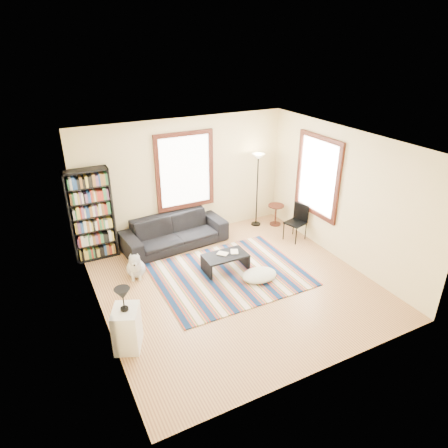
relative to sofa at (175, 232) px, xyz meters
name	(u,v)px	position (x,y,z in m)	size (l,w,h in m)	color
floor	(236,287)	(0.48, -2.05, -0.40)	(5.00, 5.00, 0.10)	tan
ceiling	(238,140)	(0.48, -2.05, 2.50)	(5.00, 5.00, 0.10)	white
wall_back	(184,178)	(0.48, 0.50, 1.05)	(5.00, 0.10, 2.80)	beige
wall_front	(331,294)	(0.48, -4.60, 1.05)	(5.00, 0.10, 2.80)	beige
wall_left	(92,251)	(-2.07, -2.05, 1.05)	(0.10, 5.00, 2.80)	beige
wall_right	(345,196)	(3.03, -2.05, 1.05)	(0.10, 5.00, 2.80)	beige
window_back	(185,171)	(0.48, 0.42, 1.25)	(1.20, 0.06, 1.60)	white
window_right	(318,176)	(2.95, -1.25, 1.25)	(0.06, 1.20, 1.60)	white
rug	(229,274)	(0.53, -1.69, -0.34)	(2.91, 2.32, 0.02)	#0D2345
sofa	(175,232)	(0.00, 0.00, 0.00)	(0.93, 2.37, 0.69)	black
bookshelf	(91,215)	(-1.71, 0.27, 0.65)	(0.90, 0.30, 2.00)	black
coffee_table	(225,262)	(0.54, -1.48, -0.17)	(0.90, 0.50, 0.36)	black
book_a	(221,256)	(0.44, -1.48, 0.02)	(0.21, 0.16, 0.02)	beige
book_b	(231,252)	(0.69, -1.43, 0.02)	(0.15, 0.21, 0.02)	beige
floor_cushion	(259,275)	(0.99, -2.09, -0.26)	(0.73, 0.54, 0.18)	beige
floor_lamp	(257,190)	(2.24, 0.10, 0.58)	(0.30, 0.30, 1.86)	black
side_table	(276,215)	(2.68, -0.13, -0.08)	(0.40, 0.40, 0.54)	#431B10
folding_chair	(295,223)	(2.63, -1.01, 0.08)	(0.42, 0.40, 0.86)	black
white_cabinet	(127,328)	(-1.82, -2.78, 0.00)	(0.38, 0.50, 0.70)	white
table_lamp	(123,299)	(-1.82, -2.78, 0.54)	(0.24, 0.24, 0.38)	black
dog	(135,263)	(-1.16, -0.86, -0.06)	(0.42, 0.58, 0.58)	silver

